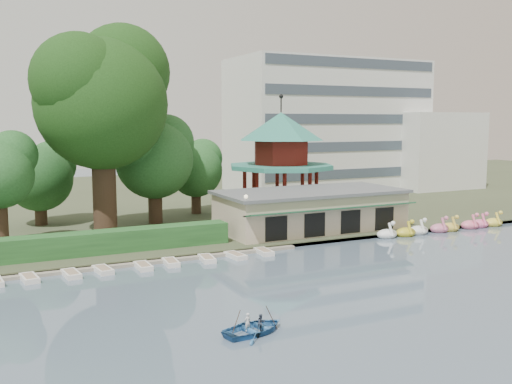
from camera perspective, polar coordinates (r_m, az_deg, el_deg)
ground_plane at (r=34.33m, az=10.41°, el=-11.91°), size 220.00×220.00×0.00m
shore at (r=81.16m, az=-11.85°, el=-0.75°), size 220.00×70.00×0.40m
embankment at (r=48.74m, az=-1.76°, el=-5.89°), size 220.00×0.60×0.30m
dock at (r=45.23m, az=-15.83°, el=-7.23°), size 34.00×1.60×0.24m
boathouse at (r=56.98m, az=5.50°, el=-1.74°), size 18.60×9.39×3.90m
pavilion at (r=66.09m, az=2.50°, el=3.97°), size 12.40×12.40×13.50m
office_building at (r=91.35m, az=8.89°, el=6.18°), size 38.00×18.00×20.00m
hedge at (r=47.77m, az=-20.14°, el=-5.18°), size 30.00×2.00×1.80m
lamp_post at (r=50.26m, az=-1.01°, el=-1.78°), size 0.36×0.36×4.28m
big_tree at (r=55.32m, az=-15.09°, el=9.54°), size 13.37×12.45×19.99m
small_trees at (r=58.89m, az=-17.57°, el=2.18°), size 39.49×16.38×11.45m
swan_boats at (r=60.81m, az=18.33°, el=-3.40°), size 16.39×1.98×1.92m
moored_rowboats at (r=43.80m, az=-16.36°, el=-7.64°), size 29.92×2.71×0.36m
rowboat_with_passengers at (r=30.79m, az=-0.17°, el=-13.03°), size 5.69×4.60×2.01m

